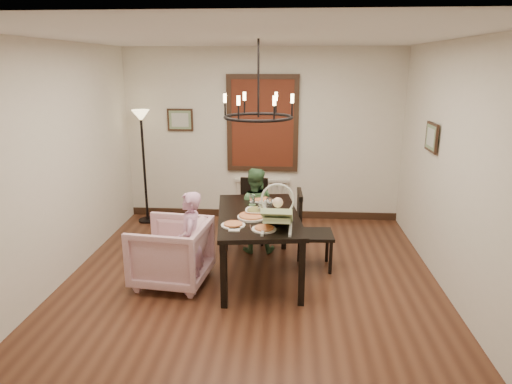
# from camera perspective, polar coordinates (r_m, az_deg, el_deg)

# --- Properties ---
(room_shell) EXTENTS (4.51, 5.00, 2.81)m
(room_shell) POSITION_cam_1_polar(r_m,az_deg,el_deg) (5.41, -0.47, 3.64)
(room_shell) COLOR #552F1D
(room_shell) RESTS_ON ground
(dining_table) EXTENTS (1.17, 1.80, 0.79)m
(dining_table) POSITION_cam_1_polar(r_m,az_deg,el_deg) (5.53, 0.28, -3.57)
(dining_table) COLOR black
(dining_table) RESTS_ON room_shell
(chair_far) EXTENTS (0.44, 0.44, 0.92)m
(chair_far) POSITION_cam_1_polar(r_m,az_deg,el_deg) (6.65, -0.46, -2.41)
(chair_far) COLOR black
(chair_far) RESTS_ON room_shell
(chair_right) EXTENTS (0.47, 0.47, 1.02)m
(chair_right) POSITION_cam_1_polar(r_m,az_deg,el_deg) (5.82, 7.40, -4.74)
(chair_right) COLOR black
(chair_right) RESTS_ON room_shell
(armchair) EXTENTS (0.94, 0.92, 0.77)m
(armchair) POSITION_cam_1_polar(r_m,az_deg,el_deg) (5.52, -10.56, -7.44)
(armchair) COLOR #DFABC0
(armchair) RESTS_ON room_shell
(elderly_woman) EXTENTS (0.28, 0.39, 0.98)m
(elderly_woman) POSITION_cam_1_polar(r_m,az_deg,el_deg) (5.26, -8.16, -7.30)
(elderly_woman) COLOR #D294BA
(elderly_woman) RESTS_ON room_shell
(seated_man) EXTENTS (0.49, 0.39, 0.98)m
(seated_man) POSITION_cam_1_polar(r_m,az_deg,el_deg) (6.30, -0.23, -3.18)
(seated_man) COLOR #3E653C
(seated_man) RESTS_ON room_shell
(baby_bouncer) EXTENTS (0.40, 0.54, 0.35)m
(baby_bouncer) POSITION_cam_1_polar(r_m,az_deg,el_deg) (4.95, 2.69, -2.74)
(baby_bouncer) COLOR beige
(baby_bouncer) RESTS_ON dining_table
(salad_bowl) EXTENTS (0.31, 0.31, 0.08)m
(salad_bowl) POSITION_cam_1_polar(r_m,az_deg,el_deg) (5.46, 0.01, -2.44)
(salad_bowl) COLOR white
(salad_bowl) RESTS_ON dining_table
(pizza_platter) EXTENTS (0.34, 0.34, 0.04)m
(pizza_platter) POSITION_cam_1_polar(r_m,az_deg,el_deg) (5.34, -0.53, -3.06)
(pizza_platter) COLOR tan
(pizza_platter) RESTS_ON dining_table
(drinking_glass) EXTENTS (0.07, 0.07, 0.13)m
(drinking_glass) POSITION_cam_1_polar(r_m,az_deg,el_deg) (5.39, 0.57, -2.35)
(drinking_glass) COLOR silver
(drinking_glass) RESTS_ON dining_table
(window_blinds) EXTENTS (1.00, 0.03, 1.40)m
(window_blinds) POSITION_cam_1_polar(r_m,az_deg,el_deg) (7.44, 0.83, 8.53)
(window_blinds) COLOR #561C11
(window_blinds) RESTS_ON room_shell
(radiator) EXTENTS (0.92, 0.12, 0.62)m
(radiator) POSITION_cam_1_polar(r_m,az_deg,el_deg) (7.72, 0.80, -0.70)
(radiator) COLOR silver
(radiator) RESTS_ON room_shell
(picture_back) EXTENTS (0.42, 0.03, 0.36)m
(picture_back) POSITION_cam_1_polar(r_m,az_deg,el_deg) (7.64, -9.45, 8.89)
(picture_back) COLOR black
(picture_back) RESTS_ON room_shell
(picture_right) EXTENTS (0.03, 0.42, 0.36)m
(picture_right) POSITION_cam_1_polar(r_m,az_deg,el_deg) (6.14, 21.11, 6.41)
(picture_right) COLOR black
(picture_right) RESTS_ON room_shell
(floor_lamp) EXTENTS (0.30, 0.30, 1.80)m
(floor_lamp) POSITION_cam_1_polar(r_m,az_deg,el_deg) (7.61, -13.79, 2.88)
(floor_lamp) COLOR black
(floor_lamp) RESTS_ON room_shell
(chandelier) EXTENTS (0.80, 0.80, 0.04)m
(chandelier) POSITION_cam_1_polar(r_m,az_deg,el_deg) (5.25, 0.30, 9.34)
(chandelier) COLOR black
(chandelier) RESTS_ON room_shell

